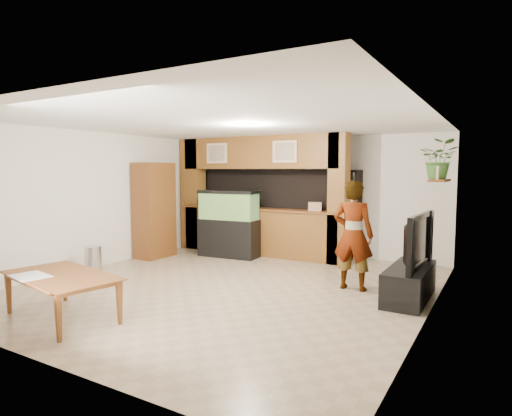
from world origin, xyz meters
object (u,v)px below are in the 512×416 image
Objects in this scene: dining_table at (59,297)px; aquarium at (229,224)px; pantry_cabinet at (154,210)px; person at (353,235)px; television at (411,240)px.

aquarium is at bearing 105.68° from dining_table.
person is (4.47, -0.33, -0.15)m from pantry_cabinet.
person is at bearing -25.45° from aquarium.
aquarium reaches higher than dining_table.
pantry_cabinet is 1.41× the size of aquarium.
aquarium reaches higher than television.
aquarium is 0.90× the size of dining_table.
aquarium is at bearing 75.44° from television.
pantry_cabinet reaches higher than television.
dining_table is (-2.74, -3.19, -0.58)m from person.
television is (5.35, -0.43, -0.15)m from pantry_cabinet.
pantry_cabinet is 1.63m from aquarium.
dining_table is (-3.62, -3.09, -0.59)m from television.
television is at bearing 172.24° from person.
television is at bearing -22.58° from aquarium.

